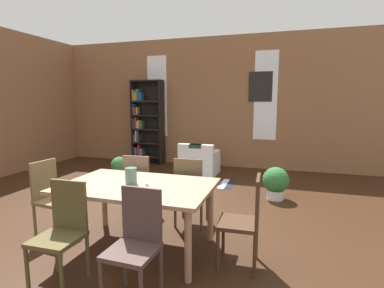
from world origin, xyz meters
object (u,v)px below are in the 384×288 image
(dining_chair_far_right, at_px, (190,189))
(dining_chair_head_right, at_px, (246,218))
(dining_chair_near_right, at_px, (136,241))
(potted_plant_by_shelf, at_px, (120,167))
(potted_plant_corner, at_px, (276,182))
(vase_on_table, at_px, (131,176))
(dining_chair_near_left, at_px, (62,229))
(dining_table, at_px, (138,191))
(dining_chair_head_left, at_px, (52,195))
(dining_chair_far_left, at_px, (140,185))
(bookshelf_tall, at_px, (146,122))
(armchair_white, at_px, (199,163))

(dining_chair_far_right, distance_m, dining_chair_head_right, 1.13)
(dining_chair_near_right, distance_m, potted_plant_by_shelf, 3.89)
(dining_chair_head_right, xyz_separation_m, potted_plant_corner, (0.24, 2.25, -0.21))
(vase_on_table, xyz_separation_m, dining_chair_near_left, (-0.30, -0.76, -0.34))
(dining_table, relative_size, dining_chair_head_right, 1.77)
(dining_chair_far_right, relative_size, potted_plant_by_shelf, 1.82)
(dining_chair_near_right, relative_size, dining_chair_head_left, 1.00)
(vase_on_table, xyz_separation_m, dining_chair_far_left, (-0.30, 0.76, -0.34))
(dining_chair_near_right, relative_size, potted_plant_by_shelf, 1.82)
(dining_chair_far_left, relative_size, potted_plant_by_shelf, 1.82)
(dining_chair_head_right, distance_m, potted_plant_by_shelf, 3.87)
(bookshelf_tall, distance_m, armchair_white, 2.15)
(dining_chair_near_right, distance_m, potted_plant_corner, 3.21)
(dining_chair_near_left, bearing_deg, potted_plant_corner, 58.69)
(dining_chair_head_left, bearing_deg, potted_plant_corner, 40.08)
(dining_chair_far_left, bearing_deg, dining_table, -63.94)
(bookshelf_tall, bearing_deg, dining_chair_head_left, -79.30)
(dining_chair_head_right, bearing_deg, dining_chair_head_left, 179.91)
(vase_on_table, distance_m, potted_plant_corner, 2.78)
(dining_chair_near_right, bearing_deg, armchair_white, 98.70)
(dining_chair_far_right, xyz_separation_m, dining_chair_near_right, (-0.00, -1.53, 0.00))
(dining_table, distance_m, dining_chair_head_left, 1.23)
(dining_chair_near_left, distance_m, dining_chair_far_left, 1.53)
(dining_chair_near_left, height_order, dining_chair_far_left, same)
(dining_table, relative_size, armchair_white, 2.08)
(dining_chair_far_left, bearing_deg, armchair_white, 87.90)
(dining_chair_head_left, relative_size, dining_chair_near_left, 1.00)
(dining_table, xyz_separation_m, dining_chair_far_right, (0.38, 0.76, -0.17))
(dining_chair_far_left, bearing_deg, potted_plant_by_shelf, 128.45)
(vase_on_table, relative_size, dining_chair_near_left, 0.19)
(dining_chair_head_left, distance_m, dining_chair_near_left, 1.14)
(dining_chair_head_left, xyz_separation_m, armchair_white, (0.94, 3.50, -0.23))
(dining_chair_head_left, bearing_deg, dining_chair_head_right, -0.09)
(vase_on_table, height_order, potted_plant_by_shelf, vase_on_table)
(dining_chair_head_right, distance_m, dining_chair_head_left, 2.43)
(dining_chair_head_right, relative_size, dining_chair_head_left, 1.00)
(dining_chair_head_left, distance_m, bookshelf_tall, 4.49)
(dining_chair_near_left, relative_size, armchair_white, 1.17)
(dining_chair_near_left, xyz_separation_m, potted_plant_by_shelf, (-1.36, 3.25, -0.21))
(dining_chair_far_right, bearing_deg, dining_chair_head_left, -154.63)
(dining_table, relative_size, potted_plant_by_shelf, 3.22)
(dining_table, bearing_deg, vase_on_table, 180.00)
(dining_chair_head_right, xyz_separation_m, dining_chair_near_left, (-1.60, -0.77, 0.00))
(dining_table, xyz_separation_m, potted_plant_by_shelf, (-1.74, 2.49, -0.38))
(bookshelf_tall, distance_m, potted_plant_by_shelf, 2.09)
(dining_chair_head_right, bearing_deg, dining_table, -179.85)
(vase_on_table, xyz_separation_m, dining_chair_head_left, (-1.14, 0.01, -0.34))
(dining_table, bearing_deg, dining_chair_far_left, 116.06)
(dining_chair_head_right, bearing_deg, dining_chair_far_right, 137.63)
(vase_on_table, relative_size, dining_chair_head_right, 0.19)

